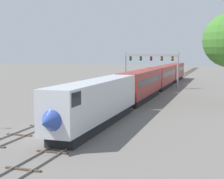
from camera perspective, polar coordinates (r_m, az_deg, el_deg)
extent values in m
plane|color=slate|center=(32.43, -8.25, -7.36)|extent=(400.00, 400.00, 0.00)
cube|color=slate|center=(89.53, 9.59, 1.22)|extent=(0.07, 200.00, 0.16)
cube|color=slate|center=(89.34, 10.51, 1.20)|extent=(0.07, 200.00, 0.16)
cube|color=#473828|center=(23.09, -14.83, -12.95)|extent=(2.60, 0.24, 0.10)
cube|color=#473828|center=(26.38, -10.08, -10.43)|extent=(2.60, 0.24, 0.10)
cube|color=#473828|center=(29.84, -6.46, -8.43)|extent=(2.60, 0.24, 0.10)
cube|color=#473828|center=(33.42, -3.63, -6.82)|extent=(2.60, 0.24, 0.10)
cube|color=#473828|center=(37.09, -1.36, -5.52)|extent=(2.60, 0.24, 0.10)
cube|color=#473828|center=(40.82, 0.48, -4.45)|extent=(2.60, 0.24, 0.10)
cube|color=#473828|center=(44.59, 2.01, -3.55)|extent=(2.60, 0.24, 0.10)
cube|color=#473828|center=(48.41, 3.30, -2.80)|extent=(2.60, 0.24, 0.10)
cube|color=#473828|center=(52.25, 4.40, -2.15)|extent=(2.60, 0.24, 0.10)
cube|color=#473828|center=(56.11, 5.34, -1.59)|extent=(2.60, 0.24, 0.10)
cube|color=#473828|center=(59.99, 6.17, -1.11)|extent=(2.60, 0.24, 0.10)
cube|color=#473828|center=(63.89, 6.89, -0.68)|extent=(2.60, 0.24, 0.10)
cube|color=#473828|center=(67.79, 7.53, -0.30)|extent=(2.60, 0.24, 0.10)
cube|color=#473828|center=(71.71, 8.10, 0.04)|extent=(2.60, 0.24, 0.10)
cube|color=#473828|center=(75.64, 8.61, 0.34)|extent=(2.60, 0.24, 0.10)
cube|color=#473828|center=(79.57, 9.07, 0.61)|extent=(2.60, 0.24, 0.10)
cube|color=#473828|center=(83.51, 9.49, 0.86)|extent=(2.60, 0.24, 0.10)
cube|color=#473828|center=(87.46, 9.87, 1.08)|extent=(2.60, 0.24, 0.10)
cube|color=#473828|center=(91.41, 10.22, 1.29)|extent=(2.60, 0.24, 0.10)
cube|color=#473828|center=(95.36, 10.54, 1.48)|extent=(2.60, 0.24, 0.10)
cube|color=#473828|center=(99.32, 10.83, 1.65)|extent=(2.60, 0.24, 0.10)
cube|color=#473828|center=(103.28, 11.10, 1.81)|extent=(2.60, 0.24, 0.10)
cube|color=#473828|center=(107.25, 11.35, 1.96)|extent=(2.60, 0.24, 0.10)
cube|color=#473828|center=(111.21, 11.58, 2.10)|extent=(2.60, 0.24, 0.10)
cube|color=#473828|center=(115.18, 11.80, 2.22)|extent=(2.60, 0.24, 0.10)
cube|color=#473828|center=(119.15, 12.00, 2.34)|extent=(2.60, 0.24, 0.10)
cube|color=#473828|center=(123.13, 12.19, 2.45)|extent=(2.60, 0.24, 0.10)
cube|color=#473828|center=(127.10, 12.37, 2.56)|extent=(2.60, 0.24, 0.10)
cube|color=#473828|center=(131.08, 12.53, 2.66)|extent=(2.60, 0.24, 0.10)
cube|color=#473828|center=(135.05, 12.69, 2.75)|extent=(2.60, 0.24, 0.10)
cube|color=#473828|center=(139.03, 12.84, 2.84)|extent=(2.60, 0.24, 0.10)
cube|color=#473828|center=(143.01, 12.98, 2.92)|extent=(2.60, 0.24, 0.10)
cube|color=#473828|center=(146.99, 13.11, 3.00)|extent=(2.60, 0.24, 0.10)
cube|color=#473828|center=(150.98, 13.24, 3.07)|extent=(2.60, 0.24, 0.10)
cube|color=#473828|center=(154.96, 13.35, 3.14)|extent=(2.60, 0.24, 0.10)
cube|color=#473828|center=(158.94, 13.47, 3.21)|extent=(2.60, 0.24, 0.10)
cube|color=#473828|center=(162.93, 13.58, 3.27)|extent=(2.60, 0.24, 0.10)
cube|color=#473828|center=(166.91, 13.68, 3.33)|extent=(2.60, 0.24, 0.10)
cube|color=#473828|center=(170.90, 13.77, 3.39)|extent=(2.60, 0.24, 0.10)
cube|color=#473828|center=(174.89, 13.87, 3.44)|extent=(2.60, 0.24, 0.10)
cube|color=#473828|center=(178.87, 13.96, 3.49)|extent=(2.60, 0.24, 0.10)
cube|color=#473828|center=(182.86, 14.04, 3.54)|extent=(2.60, 0.24, 0.10)
cube|color=#473828|center=(186.85, 14.12, 3.59)|extent=(2.60, 0.24, 0.10)
cube|color=slate|center=(71.08, 2.88, 0.06)|extent=(0.07, 160.00, 0.16)
cube|color=slate|center=(70.72, 4.01, 0.03)|extent=(0.07, 160.00, 0.16)
cube|color=#473828|center=(32.43, -15.43, -7.43)|extent=(2.60, 0.24, 0.10)
cube|color=#473828|center=(35.75, -11.91, -6.09)|extent=(2.60, 0.24, 0.10)
cube|color=#473828|center=(39.20, -9.01, -4.96)|extent=(2.60, 0.24, 0.10)
cube|color=#473828|center=(42.75, -6.59, -4.01)|extent=(2.60, 0.24, 0.10)
cube|color=#473828|center=(46.37, -4.55, -3.20)|extent=(2.60, 0.24, 0.10)
cube|color=#473828|center=(50.04, -2.81, -2.50)|extent=(2.60, 0.24, 0.10)
cube|color=#473828|center=(53.77, -1.32, -1.90)|extent=(2.60, 0.24, 0.10)
cube|color=#473828|center=(57.53, -0.01, -1.38)|extent=(2.60, 0.24, 0.10)
cube|color=#473828|center=(61.32, 1.13, -0.92)|extent=(2.60, 0.24, 0.10)
cube|color=#473828|center=(65.14, 2.14, -0.51)|extent=(2.60, 0.24, 0.10)
cube|color=#473828|center=(68.97, 3.03, -0.15)|extent=(2.60, 0.24, 0.10)
cube|color=#473828|center=(72.83, 3.83, 0.18)|extent=(2.60, 0.24, 0.10)
cube|color=#473828|center=(76.70, 4.55, 0.47)|extent=(2.60, 0.24, 0.10)
cube|color=#473828|center=(80.58, 5.21, 0.73)|extent=(2.60, 0.24, 0.10)
cube|color=#473828|center=(84.47, 5.80, 0.97)|extent=(2.60, 0.24, 0.10)
cube|color=#473828|center=(88.38, 6.34, 1.19)|extent=(2.60, 0.24, 0.10)
cube|color=#473828|center=(92.29, 6.83, 1.39)|extent=(2.60, 0.24, 0.10)
cube|color=#473828|center=(96.20, 7.28, 1.57)|extent=(2.60, 0.24, 0.10)
cube|color=#473828|center=(100.13, 7.70, 1.74)|extent=(2.60, 0.24, 0.10)
cube|color=#473828|center=(104.06, 8.09, 1.89)|extent=(2.60, 0.24, 0.10)
cube|color=#473828|center=(108.00, 8.45, 2.04)|extent=(2.60, 0.24, 0.10)
cube|color=#473828|center=(111.94, 8.78, 2.17)|extent=(2.60, 0.24, 0.10)
cube|color=#473828|center=(115.88, 9.09, 2.30)|extent=(2.60, 0.24, 0.10)
cube|color=#473828|center=(119.83, 9.38, 2.41)|extent=(2.60, 0.24, 0.10)
cube|color=#473828|center=(123.78, 9.65, 2.52)|extent=(2.60, 0.24, 0.10)
cube|color=#473828|center=(127.73, 9.91, 2.63)|extent=(2.60, 0.24, 0.10)
cube|color=#473828|center=(131.69, 10.15, 2.72)|extent=(2.60, 0.24, 0.10)
cube|color=#473828|center=(135.65, 10.37, 2.81)|extent=(2.60, 0.24, 0.10)
cube|color=#473828|center=(139.61, 10.59, 2.90)|extent=(2.60, 0.24, 0.10)
cube|color=#473828|center=(143.58, 10.79, 2.98)|extent=(2.60, 0.24, 0.10)
cube|color=#473828|center=(147.54, 10.98, 3.05)|extent=(2.60, 0.24, 0.10)
cube|color=silver|center=(34.71, -2.48, -1.55)|extent=(3.00, 19.92, 3.80)
cone|color=#2D479E|center=(25.62, -10.39, -5.28)|extent=(2.88, 2.60, 2.88)
cube|color=black|center=(26.59, -9.03, -1.48)|extent=(3.04, 1.80, 1.10)
cube|color=black|center=(35.11, -2.46, -5.44)|extent=(2.52, 17.92, 1.00)
cube|color=maroon|center=(54.71, 5.12, 1.22)|extent=(3.00, 19.92, 3.80)
cube|color=black|center=(54.67, 5.12, 1.63)|extent=(3.04, 18.32, 0.90)
cube|color=black|center=(54.96, 5.10, -1.28)|extent=(2.52, 17.92, 1.00)
cube|color=maroon|center=(75.20, 8.62, 2.49)|extent=(3.00, 19.92, 3.80)
cube|color=black|center=(75.18, 8.63, 2.79)|extent=(3.04, 18.32, 0.90)
cube|color=black|center=(75.39, 8.59, 0.67)|extent=(2.52, 17.92, 1.00)
cube|color=maroon|center=(95.88, 10.62, 3.21)|extent=(3.00, 19.92, 3.80)
cube|color=black|center=(95.86, 10.63, 3.45)|extent=(3.04, 18.32, 0.90)
cube|color=black|center=(96.02, 10.59, 1.78)|extent=(2.52, 17.92, 1.00)
cylinder|color=#999BA0|center=(74.73, 2.29, 3.30)|extent=(0.36, 0.36, 7.80)
cylinder|color=#999BA0|center=(72.51, 11.09, 3.11)|extent=(0.36, 0.36, 7.80)
cube|color=#999BA0|center=(73.32, 6.66, 5.79)|extent=(12.10, 0.36, 0.50)
cube|color=black|center=(74.40, 3.17, 5.29)|extent=(0.44, 0.32, 0.90)
sphere|color=green|center=(74.21, 3.13, 5.28)|extent=(0.28, 0.28, 0.28)
cube|color=black|center=(73.85, 4.90, 5.27)|extent=(0.44, 0.32, 0.90)
sphere|color=green|center=(73.67, 4.87, 5.27)|extent=(0.28, 0.28, 0.28)
cube|color=black|center=(73.37, 6.66, 5.24)|extent=(0.44, 0.32, 0.90)
sphere|color=red|center=(73.19, 6.63, 5.24)|extent=(0.28, 0.28, 0.28)
cube|color=black|center=(72.96, 8.44, 5.22)|extent=(0.44, 0.32, 0.90)
sphere|color=yellow|center=(72.78, 8.41, 5.21)|extent=(0.28, 0.28, 0.28)
cube|color=black|center=(72.62, 10.24, 5.18)|extent=(0.44, 0.32, 0.90)
sphere|color=yellow|center=(72.44, 10.22, 5.18)|extent=(0.28, 0.28, 0.28)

